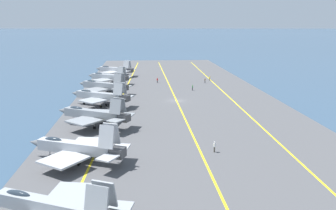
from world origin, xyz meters
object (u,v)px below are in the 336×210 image
at_px(crew_brown_vest, 205,80).
at_px(parked_jet_sixth, 108,77).
at_px(parked_jet_fourth, 100,96).
at_px(crew_red_vest, 157,80).
at_px(parked_jet_nearest, 53,208).
at_px(parked_jet_second, 77,148).
at_px(parked_jet_third, 94,114).
at_px(crew_yellow_vest, 210,78).
at_px(crew_green_vest, 192,87).
at_px(crew_white_vest, 214,146).
at_px(parked_jet_seventh, 115,70).
at_px(parked_jet_fifth, 103,86).

bearing_deg(crew_brown_vest, parked_jet_sixth, 89.02).
bearing_deg(parked_jet_fourth, crew_red_vest, -25.35).
height_order(parked_jet_nearest, parked_jet_second, parked_jet_second).
distance_m(parked_jet_third, crew_yellow_vest, 64.19).
xyz_separation_m(parked_jet_nearest, parked_jet_second, (17.50, 0.49, 0.13)).
distance_m(parked_jet_second, parked_jet_third, 18.09).
bearing_deg(parked_jet_fourth, crew_green_vest, -53.99).
relative_size(parked_jet_fourth, crew_white_vest, 9.10).
bearing_deg(parked_jet_seventh, parked_jet_sixth, 176.66).
distance_m(parked_jet_sixth, crew_brown_vest, 33.01).
bearing_deg(crew_white_vest, crew_yellow_vest, -10.43).
distance_m(parked_jet_third, crew_green_vest, 44.70).
bearing_deg(crew_green_vest, crew_yellow_vest, -26.51).
distance_m(parked_jet_sixth, crew_yellow_vest, 35.74).
distance_m(parked_jet_fifth, parked_jet_seventh, 34.57).
relative_size(parked_jet_second, crew_white_vest, 8.93).
bearing_deg(parked_jet_fifth, parked_jet_second, -178.72).
xyz_separation_m(parked_jet_second, parked_jet_third, (18.09, -0.27, 0.40)).
xyz_separation_m(crew_yellow_vest, crew_brown_vest, (-4.57, 2.52, -0.02)).
height_order(parked_jet_sixth, crew_green_vest, parked_jet_sixth).
height_order(parked_jet_fourth, parked_jet_fifth, parked_jet_fifth).
xyz_separation_m(parked_jet_fifth, crew_green_vest, (3.33, -26.77, -1.53)).
xyz_separation_m(parked_jet_third, parked_jet_seventh, (68.01, 0.35, -0.19)).
xyz_separation_m(parked_jet_fourth, crew_red_vest, (33.40, -15.82, -1.70)).
bearing_deg(parked_jet_seventh, parked_jet_third, -179.70).
relative_size(crew_red_vest, crew_brown_vest, 1.05).
relative_size(parked_jet_nearest, crew_white_vest, 9.28).
distance_m(parked_jet_third, parked_jet_fourth, 17.95).
bearing_deg(crew_yellow_vest, crew_green_vest, 153.49).
distance_m(crew_red_vest, crew_yellow_vest, 19.09).
bearing_deg(parked_jet_fourth, parked_jet_fifth, 3.15).
relative_size(parked_jet_nearest, crew_brown_vest, 9.82).
bearing_deg(parked_jet_fifth, crew_red_vest, -42.99).
bearing_deg(parked_jet_fifth, parked_jet_sixth, -0.15).
height_order(parked_jet_sixth, crew_red_vest, parked_jet_sixth).
relative_size(crew_red_vest, crew_white_vest, 0.99).
relative_size(parked_jet_nearest, parked_jet_second, 1.04).
height_order(parked_jet_seventh, crew_yellow_vest, parked_jet_seventh).
bearing_deg(parked_jet_nearest, crew_brown_vest, -20.17).
xyz_separation_m(parked_jet_fifth, crew_yellow_vest, (20.90, -35.53, -1.53)).
relative_size(parked_jet_nearest, parked_jet_fourth, 1.02).
distance_m(parked_jet_second, crew_green_vest, 60.56).
height_order(parked_jet_third, parked_jet_seventh, parked_jet_third).
xyz_separation_m(parked_jet_seventh, crew_green_vest, (-31.23, -25.69, -1.54)).
bearing_deg(parked_jet_nearest, crew_green_vest, -19.14).
bearing_deg(parked_jet_fourth, parked_jet_nearest, -179.15).
height_order(crew_red_vest, crew_yellow_vest, crew_red_vest).
xyz_separation_m(crew_red_vest, crew_green_vest, (-14.56, -10.09, -0.03)).
bearing_deg(crew_brown_vest, parked_jet_third, 147.61).
height_order(parked_jet_nearest, crew_red_vest, parked_jet_nearest).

